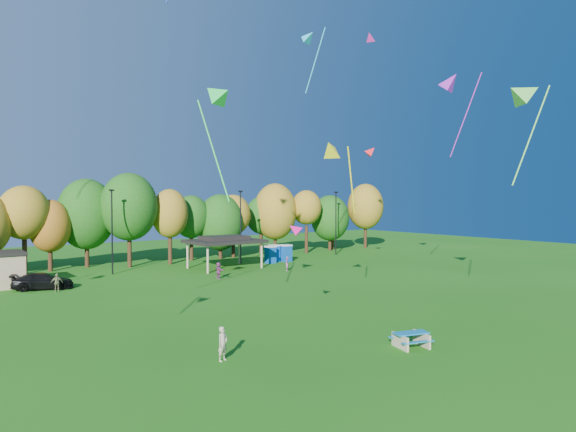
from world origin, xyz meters
TOP-DOWN VIEW (x-y plane):
  - ground at (0.00, 0.00)m, footprint 160.00×160.00m
  - tree_line at (-1.03, 45.51)m, footprint 93.57×10.55m
  - lamp_posts at (2.00, 40.00)m, footprint 64.50×0.25m
  - pavilion at (14.00, 37.00)m, footprint 8.20×6.20m
  - porta_potties at (22.22, 38.05)m, footprint 3.75×2.13m
  - picnic_table at (6.47, 3.21)m, footprint 2.29×2.07m
  - kite_flyer at (-2.93, 7.30)m, footprint 0.73×0.60m
  - car_d at (-5.93, 34.55)m, footprint 5.49×3.50m
  - far_person_1 at (18.61, 31.05)m, footprint 0.64×0.69m
  - far_person_3 at (-5.18, 32.63)m, footprint 0.97×0.49m
  - far_person_4 at (9.65, 30.54)m, footprint 0.60×1.58m
  - kite_0 at (8.83, 12.52)m, footprint 3.29×2.34m
  - kite_1 at (15.14, 22.85)m, footprint 1.92×3.74m
  - kite_2 at (3.24, 9.53)m, footprint 1.28×1.29m
  - kite_3 at (19.50, 19.17)m, footprint 1.61×1.46m
  - kite_4 at (19.34, 3.83)m, footprint 4.33×3.41m
  - kite_9 at (24.64, 23.95)m, footprint 1.88×1.77m
  - kite_10 at (26.91, 15.58)m, footprint 2.71×5.09m
  - kite_13 at (-0.57, 12.41)m, footprint 2.62×4.23m

SIDE VIEW (x-z plane):
  - ground at x=0.00m, z-range 0.00..0.00m
  - picnic_table at x=6.47m, z-range 0.07..0.90m
  - car_d at x=-5.93m, z-range 0.00..1.48m
  - far_person_1 at x=18.61m, z-range 0.00..1.57m
  - far_person_3 at x=-5.18m, z-range 0.00..1.59m
  - far_person_4 at x=9.65m, z-range 0.00..1.67m
  - kite_flyer at x=-2.93m, z-range 0.00..1.72m
  - porta_potties at x=22.22m, z-range 0.01..2.19m
  - pavilion at x=14.00m, z-range 1.34..5.11m
  - lamp_posts at x=2.00m, z-range 0.36..9.45m
  - tree_line at x=-1.03m, z-range 0.34..11.49m
  - kite_2 at x=3.24m, z-range 5.76..6.81m
  - kite_0 at x=8.83m, z-range 8.85..14.43m
  - kite_9 at x=24.64m, z-range 12.45..13.95m
  - kite_13 at x=-0.57m, z-range 10.57..18.02m
  - kite_4 at x=19.34m, z-range 11.54..19.25m
  - kite_10 at x=26.91m, z-range 15.03..23.64m
  - kite_3 at x=19.50m, z-range 22.57..23.89m
  - kite_1 at x=15.14m, z-range 20.05..26.45m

